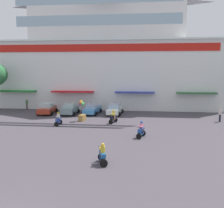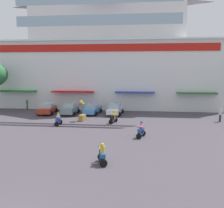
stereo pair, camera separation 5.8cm
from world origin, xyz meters
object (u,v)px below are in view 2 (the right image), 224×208
(parked_car_2, at_px, (92,109))
(scooter_rider_6, at_px, (113,118))
(scooter_rider_5, at_px, (58,120))
(balloon_vendor_cart, at_px, (82,112))
(parked_car_3, at_px, (115,109))
(pedestrian_1, at_px, (27,104))
(scooter_rider_3, at_px, (141,131))
(scooter_rider_0, at_px, (102,155))
(parked_car_1, at_px, (70,109))
(parked_car_0, at_px, (47,109))
(pedestrian_0, at_px, (220,114))

(parked_car_2, relative_size, scooter_rider_6, 2.86)
(scooter_rider_5, xyz_separation_m, balloon_vendor_cart, (2.10, 2.71, 0.47))
(parked_car_3, distance_m, pedestrian_1, 14.06)
(scooter_rider_3, bearing_deg, scooter_rider_0, -109.90)
(parked_car_3, bearing_deg, parked_car_1, -174.96)
(parked_car_0, relative_size, pedestrian_1, 2.45)
(parked_car_0, relative_size, parked_car_3, 1.00)
(scooter_rider_5, height_order, scooter_rider_6, scooter_rider_6)
(scooter_rider_6, relative_size, pedestrian_0, 0.91)
(scooter_rider_0, height_order, scooter_rider_5, scooter_rider_5)
(parked_car_1, height_order, scooter_rider_0, parked_car_1)
(parked_car_1, height_order, parked_car_2, parked_car_1)
(parked_car_0, relative_size, parked_car_2, 0.95)
(parked_car_3, bearing_deg, pedestrian_0, -13.42)
(parked_car_0, distance_m, scooter_rider_6, 11.02)
(parked_car_0, height_order, scooter_rider_0, parked_car_0)
(scooter_rider_0, distance_m, balloon_vendor_cart, 14.55)
(parked_car_1, height_order, scooter_rider_3, scooter_rider_3)
(parked_car_2, bearing_deg, parked_car_1, -166.17)
(parked_car_2, xyz_separation_m, balloon_vendor_cart, (-0.32, -4.77, 0.39))
(scooter_rider_6, bearing_deg, parked_car_0, 153.97)
(scooter_rider_6, height_order, pedestrian_0, pedestrian_0)
(balloon_vendor_cart, bearing_deg, scooter_rider_3, -42.85)
(parked_car_2, relative_size, balloon_vendor_cart, 1.74)
(parked_car_0, bearing_deg, balloon_vendor_cart, -34.18)
(parked_car_1, distance_m, pedestrian_0, 19.48)
(parked_car_1, bearing_deg, parked_car_3, 5.04)
(parked_car_0, distance_m, scooter_rider_3, 17.04)
(scooter_rider_3, relative_size, scooter_rider_5, 1.03)
(scooter_rider_5, xyz_separation_m, scooter_rider_6, (6.04, 1.92, 0.02))
(scooter_rider_0, distance_m, pedestrian_1, 25.64)
(pedestrian_1, height_order, balloon_vendor_cart, balloon_vendor_cart)
(parked_car_0, distance_m, balloon_vendor_cart, 7.21)
(scooter_rider_5, relative_size, scooter_rider_6, 0.98)
(balloon_vendor_cart, bearing_deg, pedestrian_0, 4.99)
(parked_car_3, height_order, scooter_rider_6, scooter_rider_6)
(parked_car_2, height_order, scooter_rider_0, scooter_rider_0)
(parked_car_1, relative_size, pedestrian_0, 2.28)
(parked_car_1, height_order, scooter_rider_6, scooter_rider_6)
(parked_car_1, distance_m, scooter_rider_6, 8.19)
(scooter_rider_0, bearing_deg, parked_car_1, 112.51)
(scooter_rider_3, distance_m, scooter_rider_6, 6.79)
(balloon_vendor_cart, bearing_deg, parked_car_2, 86.14)
(parked_car_0, xyz_separation_m, balloon_vendor_cart, (5.96, -4.05, 0.33))
(parked_car_2, bearing_deg, parked_car_0, -173.42)
(parked_car_3, bearing_deg, scooter_rider_0, -86.31)
(pedestrian_0, bearing_deg, parked_car_3, 166.58)
(pedestrian_0, bearing_deg, pedestrian_1, 168.37)
(parked_car_1, height_order, balloon_vendor_cart, balloon_vendor_cart)
(parked_car_1, bearing_deg, pedestrian_0, -7.62)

